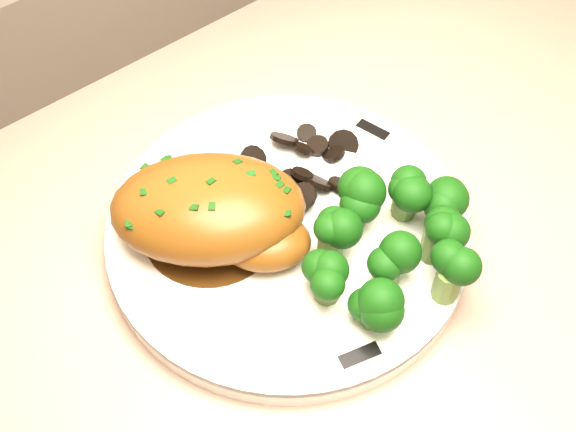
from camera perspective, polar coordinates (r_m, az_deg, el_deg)
counter at (r=1.13m, az=14.18°, el=-7.22°), size 2.10×0.69×1.03m
plate at (r=0.61m, az=0.00°, el=-1.13°), size 0.38×0.38×0.02m
rim_accent_0 at (r=0.67m, az=6.73°, el=6.78°), size 0.02×0.03×0.00m
rim_accent_1 at (r=0.62m, az=-12.12°, el=0.59°), size 0.03×0.03×0.00m
rim_accent_2 at (r=0.54m, az=5.69°, el=-10.91°), size 0.03×0.02×0.00m
gravy_pool at (r=0.60m, az=-6.08°, el=-1.09°), size 0.11×0.11×0.00m
chicken_breast at (r=0.57m, az=-5.81°, el=0.34°), size 0.19×0.18×0.06m
mushroom_pile at (r=0.63m, az=2.44°, el=4.18°), size 0.10×0.08×0.03m
broccoli_florets at (r=0.56m, az=8.15°, el=-2.05°), size 0.15×0.13×0.05m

